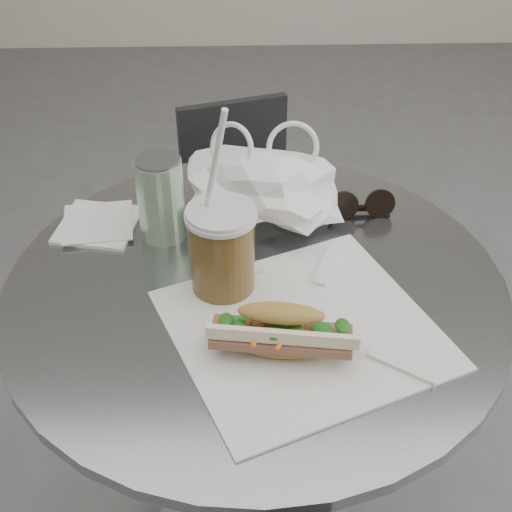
{
  "coord_description": "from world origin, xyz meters",
  "views": [
    {
      "loc": [
        -0.02,
        -0.62,
        1.44
      ],
      "look_at": [
        0.0,
        0.2,
        0.79
      ],
      "focal_mm": 50.0,
      "sensor_mm": 36.0,
      "label": 1
    }
  ],
  "objects_px": {
    "banh_mi": "(281,332)",
    "sunglasses": "(361,206)",
    "cafe_table": "(255,404)",
    "iced_coffee": "(222,248)",
    "drink_can": "(161,198)",
    "chair_far": "(249,252)"
  },
  "relations": [
    {
      "from": "chair_far",
      "to": "banh_mi",
      "type": "distance_m",
      "value": 0.93
    },
    {
      "from": "banh_mi",
      "to": "cafe_table",
      "type": "bearing_deg",
      "value": 109.61
    },
    {
      "from": "cafe_table",
      "to": "iced_coffee",
      "type": "relative_size",
      "value": 2.54
    },
    {
      "from": "banh_mi",
      "to": "sunglasses",
      "type": "bearing_deg",
      "value": 72.12
    },
    {
      "from": "cafe_table",
      "to": "sunglasses",
      "type": "distance_m",
      "value": 0.39
    },
    {
      "from": "cafe_table",
      "to": "banh_mi",
      "type": "relative_size",
      "value": 3.17
    },
    {
      "from": "iced_coffee",
      "to": "sunglasses",
      "type": "distance_m",
      "value": 0.3
    },
    {
      "from": "chair_far",
      "to": "banh_mi",
      "type": "height_order",
      "value": "banh_mi"
    },
    {
      "from": "drink_can",
      "to": "chair_far",
      "type": "bearing_deg",
      "value": 73.9
    },
    {
      "from": "sunglasses",
      "to": "drink_can",
      "type": "bearing_deg",
      "value": -177.0
    },
    {
      "from": "cafe_table",
      "to": "iced_coffee",
      "type": "xyz_separation_m",
      "value": [
        -0.05,
        -0.0,
        0.35
      ]
    },
    {
      "from": "chair_far",
      "to": "iced_coffee",
      "type": "distance_m",
      "value": 0.83
    },
    {
      "from": "cafe_table",
      "to": "banh_mi",
      "type": "height_order",
      "value": "banh_mi"
    },
    {
      "from": "chair_far",
      "to": "drink_can",
      "type": "relative_size",
      "value": 4.65
    },
    {
      "from": "drink_can",
      "to": "sunglasses",
      "type": "bearing_deg",
      "value": 7.41
    },
    {
      "from": "banh_mi",
      "to": "sunglasses",
      "type": "distance_m",
      "value": 0.36
    },
    {
      "from": "banh_mi",
      "to": "iced_coffee",
      "type": "relative_size",
      "value": 0.8
    },
    {
      "from": "sunglasses",
      "to": "cafe_table",
      "type": "bearing_deg",
      "value": -141.0
    },
    {
      "from": "sunglasses",
      "to": "drink_can",
      "type": "relative_size",
      "value": 0.8
    },
    {
      "from": "iced_coffee",
      "to": "drink_can",
      "type": "xyz_separation_m",
      "value": [
        -0.1,
        0.14,
        -0.0
      ]
    },
    {
      "from": "chair_far",
      "to": "sunglasses",
      "type": "xyz_separation_m",
      "value": [
        0.18,
        -0.47,
        0.46
      ]
    },
    {
      "from": "banh_mi",
      "to": "drink_can",
      "type": "height_order",
      "value": "drink_can"
    }
  ]
}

